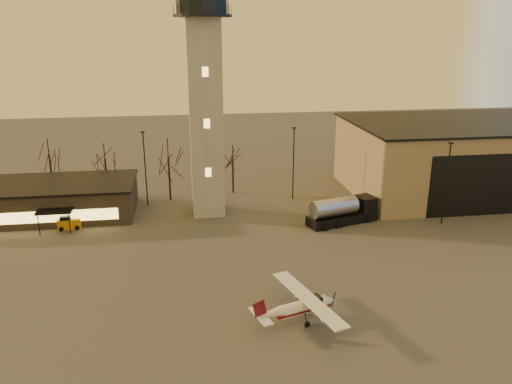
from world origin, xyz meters
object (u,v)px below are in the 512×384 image
at_px(hangar, 456,157).
at_px(service_cart, 69,223).
at_px(cessna_front, 304,309).
at_px(terminal, 33,200).
at_px(control_tower, 205,85).
at_px(fuel_truck, 342,213).

height_order(hangar, service_cart, hangar).
bearing_deg(service_cart, cessna_front, -50.49).
relative_size(terminal, cessna_front, 2.59).
distance_m(control_tower, cessna_front, 31.12).
distance_m(terminal, fuel_truck, 38.80).
bearing_deg(fuel_truck, cessna_front, -131.83).
height_order(cessna_front, service_cart, cessna_front).
relative_size(cessna_front, service_cart, 3.55).
xyz_separation_m(hangar, cessna_front, (-29.65, -30.27, -4.22)).
bearing_deg(control_tower, terminal, 174.85).
bearing_deg(hangar, fuel_truck, -153.50).
height_order(control_tower, terminal, control_tower).
distance_m(fuel_truck, service_cart, 32.89).
xyz_separation_m(control_tower, hangar, (36.00, 3.98, -11.17)).
bearing_deg(service_cart, terminal, 130.97).
xyz_separation_m(control_tower, terminal, (-21.99, 1.98, -14.17)).
distance_m(control_tower, hangar, 37.90).
bearing_deg(control_tower, service_cart, -169.86).
height_order(hangar, fuel_truck, hangar).
height_order(fuel_truck, service_cart, fuel_truck).
bearing_deg(cessna_front, control_tower, 86.63).
relative_size(terminal, fuel_truck, 2.74).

